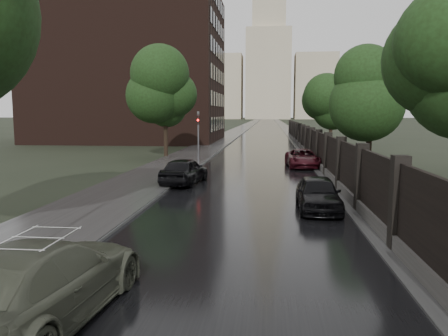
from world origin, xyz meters
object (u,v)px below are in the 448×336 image
hatchback_left (184,171)px  car_right_far (303,158)px  tree_left_far (165,97)px  car_right_near (318,194)px  tree_right_c (332,103)px  volga_sedan (41,282)px  traffic_light (198,133)px  tree_right_b (371,96)px

hatchback_left → car_right_far: (7.00, 8.27, -0.09)m
tree_left_far → car_right_near: (10.94, -20.04, -4.55)m
tree_right_c → volga_sedan: tree_right_c is taller
hatchback_left → car_right_far: 10.84m
tree_left_far → traffic_light: size_ratio=1.85×
tree_left_far → traffic_light: bearing=-53.5°
tree_right_b → volga_sedan: size_ratio=1.30×
traffic_light → car_right_near: bearing=-64.3°
tree_right_c → car_right_near: (-4.56, -30.04, -4.26)m
car_right_far → volga_sedan: bearing=-109.2°
tree_right_c → traffic_light: 19.26m
tree_left_far → car_right_near: tree_left_far is taller
tree_right_b → car_right_near: bearing=-110.8°
traffic_light → car_right_far: size_ratio=0.85×
tree_left_far → tree_right_c: (15.50, 10.00, -0.29)m
tree_right_b → volga_sedan: (-10.66, -22.10, -4.16)m
car_right_near → car_right_far: bearing=88.0°
tree_left_far → traffic_light: 6.84m
car_right_far → tree_right_b: bearing=-31.6°
tree_right_b → traffic_light: (-11.80, 2.99, -2.55)m
tree_right_c → traffic_light: tree_right_c is taller
tree_right_b → car_right_far: 6.31m
tree_right_b → traffic_light: tree_right_b is taller
traffic_light → tree_right_b: bearing=-14.2°
tree_right_b → traffic_light: bearing=165.8°
tree_right_b → tree_left_far: bearing=152.7°
tree_left_far → tree_right_c: tree_left_far is taller
tree_right_c → car_right_far: size_ratio=1.49×
tree_right_b → car_right_far: size_ratio=1.49×
volga_sedan → traffic_light: bearing=-83.2°
car_right_near → traffic_light: bearing=115.6°
traffic_light → car_right_far: bearing=-6.3°
traffic_light → volga_sedan: (1.14, -25.09, -1.61)m
tree_right_b → car_right_far: (-4.10, 2.14, -4.30)m
car_right_near → car_right_far: 14.18m
tree_right_c → car_right_near: tree_right_c is taller
traffic_light → car_right_near: size_ratio=0.99×
volga_sedan → car_right_far: size_ratio=1.15×
car_right_far → hatchback_left: bearing=-134.3°
tree_right_c → volga_sedan: bearing=-104.9°
tree_left_far → traffic_light: (3.70, -5.01, -2.84)m
car_right_far → tree_right_c: bearing=71.5°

